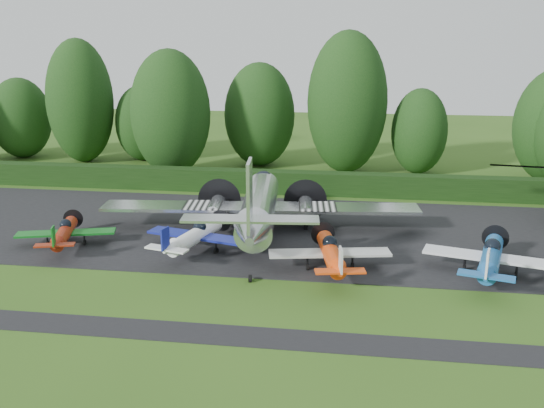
# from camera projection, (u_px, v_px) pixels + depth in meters

# --- Properties ---
(ground) EXTENTS (160.00, 160.00, 0.00)m
(ground) POSITION_uv_depth(u_px,v_px,m) (236.00, 285.00, 34.49)
(ground) COLOR #305818
(ground) RESTS_ON ground
(apron) EXTENTS (70.00, 18.00, 0.01)m
(apron) POSITION_uv_depth(u_px,v_px,m) (263.00, 231.00, 44.02)
(apron) COLOR black
(apron) RESTS_ON ground
(taxiway_verge) EXTENTS (70.00, 2.00, 0.00)m
(taxiway_verge) POSITION_uv_depth(u_px,v_px,m) (211.00, 334.00, 28.77)
(taxiway_verge) COLOR black
(taxiway_verge) RESTS_ON ground
(hedgerow) EXTENTS (90.00, 1.60, 2.00)m
(hedgerow) POSITION_uv_depth(u_px,v_px,m) (282.00, 193.00, 54.51)
(hedgerow) COLOR black
(hedgerow) RESTS_ON ground
(transport_plane) EXTENTS (22.92, 17.57, 7.34)m
(transport_plane) POSITION_uv_depth(u_px,v_px,m) (258.00, 208.00, 42.45)
(transport_plane) COLOR silver
(transport_plane) RESTS_ON ground
(light_plane_red) EXTENTS (6.47, 6.80, 2.48)m
(light_plane_red) POSITION_uv_depth(u_px,v_px,m) (65.00, 233.00, 40.28)
(light_plane_red) COLOR maroon
(light_plane_red) RESTS_ON ground
(light_plane_white) EXTENTS (7.22, 7.59, 2.78)m
(light_plane_white) POSITION_uv_depth(u_px,v_px,m) (195.00, 236.00, 39.30)
(light_plane_white) COLOR white
(light_plane_white) RESTS_ON ground
(light_plane_orange) EXTENTS (7.36, 7.74, 2.83)m
(light_plane_orange) POSITION_uv_depth(u_px,v_px,m) (331.00, 253.00, 36.12)
(light_plane_orange) COLOR #EC430D
(light_plane_orange) RESTS_ON ground
(light_plane_blue) EXTENTS (7.82, 8.22, 3.00)m
(light_plane_blue) POSITION_uv_depth(u_px,v_px,m) (491.00, 257.00, 35.22)
(light_plane_blue) COLOR #1A589C
(light_plane_blue) RESTS_ON ground
(tree_1) EXTENTS (7.92, 7.92, 12.51)m
(tree_1) POSITION_uv_depth(u_px,v_px,m) (170.00, 113.00, 60.05)
(tree_1) COLOR black
(tree_1) RESTS_ON ground
(tree_2) EXTENTS (7.20, 7.20, 13.47)m
(tree_2) POSITION_uv_depth(u_px,v_px,m) (80.00, 101.00, 66.17)
(tree_2) COLOR black
(tree_2) RESTS_ON ground
(tree_3) EXTENTS (8.04, 8.04, 14.27)m
(tree_3) POSITION_uv_depth(u_px,v_px,m) (347.00, 103.00, 60.87)
(tree_3) COLOR black
(tree_3) RESTS_ON ground
(tree_4) EXTENTS (6.80, 6.80, 9.13)m
(tree_4) POSITION_uv_depth(u_px,v_px,m) (21.00, 118.00, 69.19)
(tree_4) COLOR black
(tree_4) RESTS_ON ground
(tree_5) EXTENTS (5.60, 5.60, 8.66)m
(tree_5) POSITION_uv_depth(u_px,v_px,m) (419.00, 132.00, 61.09)
(tree_5) COLOR black
(tree_5) RESTS_ON ground
(tree_7) EXTENTS (7.52, 7.52, 11.02)m
(tree_7) POSITION_uv_depth(u_px,v_px,m) (260.00, 115.00, 64.54)
(tree_7) COLOR black
(tree_7) RESTS_ON ground
(tree_9) EXTENTS (5.80, 5.80, 8.38)m
(tree_9) POSITION_uv_depth(u_px,v_px,m) (142.00, 123.00, 67.71)
(tree_9) COLOR black
(tree_9) RESTS_ON ground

